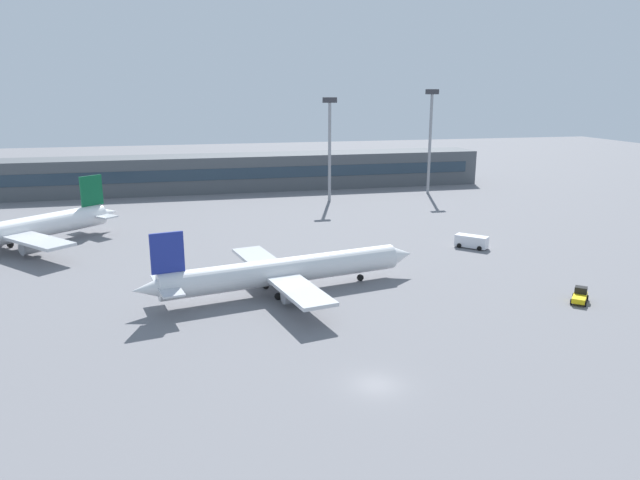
{
  "coord_description": "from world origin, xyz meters",
  "views": [
    {
      "loc": [
        -15.8,
        -45.04,
        25.56
      ],
      "look_at": [
        4.37,
        40.0,
        3.0
      ],
      "focal_mm": 33.04,
      "sensor_mm": 36.0,
      "label": 1
    }
  ],
  "objects_px": {
    "baggage_tug_yellow": "(580,296)",
    "service_van_white": "(471,241)",
    "airplane_near": "(286,271)",
    "floodlight_tower_west": "(330,141)",
    "floodlight_tower_east": "(430,134)",
    "airplane_mid": "(2,233)"
  },
  "relations": [
    {
      "from": "service_van_white",
      "to": "floodlight_tower_west",
      "type": "relative_size",
      "value": 0.22
    },
    {
      "from": "airplane_mid",
      "to": "service_van_white",
      "type": "height_order",
      "value": "airplane_mid"
    },
    {
      "from": "airplane_mid",
      "to": "baggage_tug_yellow",
      "type": "bearing_deg",
      "value": -28.49
    },
    {
      "from": "airplane_near",
      "to": "airplane_mid",
      "type": "bearing_deg",
      "value": 144.64
    },
    {
      "from": "floodlight_tower_west",
      "to": "airplane_near",
      "type": "bearing_deg",
      "value": -109.2
    },
    {
      "from": "airplane_near",
      "to": "floodlight_tower_east",
      "type": "distance_m",
      "value": 81.62
    },
    {
      "from": "service_van_white",
      "to": "floodlight_tower_west",
      "type": "bearing_deg",
      "value": 105.06
    },
    {
      "from": "baggage_tug_yellow",
      "to": "airplane_mid",
      "type": "bearing_deg",
      "value": 151.51
    },
    {
      "from": "floodlight_tower_west",
      "to": "service_van_white",
      "type": "bearing_deg",
      "value": -74.94
    },
    {
      "from": "airplane_near",
      "to": "airplane_mid",
      "type": "relative_size",
      "value": 1.12
    },
    {
      "from": "airplane_mid",
      "to": "floodlight_tower_west",
      "type": "xyz_separation_m",
      "value": [
        61.76,
        31.83,
        10.58
      ]
    },
    {
      "from": "airplane_near",
      "to": "floodlight_tower_east",
      "type": "relative_size",
      "value": 1.5
    },
    {
      "from": "baggage_tug_yellow",
      "to": "floodlight_tower_east",
      "type": "relative_size",
      "value": 0.14
    },
    {
      "from": "baggage_tug_yellow",
      "to": "service_van_white",
      "type": "distance_m",
      "value": 26.4
    },
    {
      "from": "airplane_near",
      "to": "baggage_tug_yellow",
      "type": "bearing_deg",
      "value": -19.1
    },
    {
      "from": "airplane_mid",
      "to": "floodlight_tower_east",
      "type": "bearing_deg",
      "value": 22.29
    },
    {
      "from": "floodlight_tower_east",
      "to": "airplane_near",
      "type": "bearing_deg",
      "value": -126.29
    },
    {
      "from": "airplane_near",
      "to": "service_van_white",
      "type": "distance_m",
      "value": 36.58
    },
    {
      "from": "service_van_white",
      "to": "baggage_tug_yellow",
      "type": "bearing_deg",
      "value": -87.83
    },
    {
      "from": "baggage_tug_yellow",
      "to": "floodlight_tower_west",
      "type": "distance_m",
      "value": 75.0
    },
    {
      "from": "floodlight_tower_east",
      "to": "airplane_mid",
      "type": "bearing_deg",
      "value": -157.71
    },
    {
      "from": "floodlight_tower_west",
      "to": "baggage_tug_yellow",
      "type": "bearing_deg",
      "value": -79.51
    }
  ]
}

